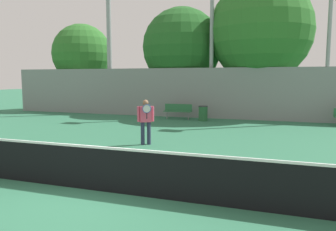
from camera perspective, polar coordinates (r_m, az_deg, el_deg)
ground_plane at (r=7.42m, az=-12.45°, el=-12.62°), size 100.00×100.00×0.00m
tennis_net at (r=7.27m, az=-12.54°, el=-8.91°), size 11.33×0.09×0.98m
tennis_player at (r=11.84m, az=-3.90°, el=-0.63°), size 0.56×0.52×1.64m
bench_courtside_near at (r=19.17m, az=1.73°, el=1.01°), size 1.65×0.40×0.88m
light_pole_near_left at (r=20.26m, az=7.65°, el=15.52°), size 0.90×0.60×9.35m
light_pole_far_right at (r=19.84m, az=26.51°, el=16.99°), size 0.90×0.60×10.09m
light_pole_center_back at (r=22.72m, az=-10.22°, el=13.11°), size 0.90×0.60×8.99m
trash_bin at (r=18.51m, az=6.12°, el=0.37°), size 0.53×0.53×0.85m
back_fence at (r=19.61m, az=8.12°, el=3.85°), size 28.45×0.06×3.01m
tree_green_tall at (r=25.96m, az=-14.74°, el=10.31°), size 4.44×4.44×6.43m
tree_green_broad at (r=21.48m, az=15.82°, el=14.03°), size 6.28×6.28×8.44m
tree_dark_dense at (r=22.54m, az=2.43°, el=11.74°), size 5.30×5.30×7.10m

